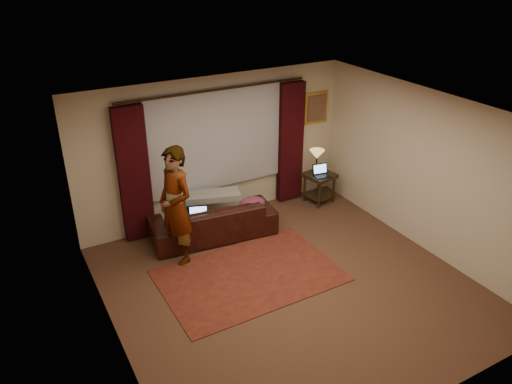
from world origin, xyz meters
The scene contains 20 objects.
floor centered at (0.00, 0.00, -0.01)m, with size 5.00×5.00×0.01m, color #523324.
ceiling centered at (0.00, 0.00, 2.60)m, with size 5.00×5.00×0.02m, color silver.
wall_back centered at (0.00, 2.50, 1.30)m, with size 5.00×0.02×2.60m, color beige.
wall_front centered at (0.00, -2.50, 1.30)m, with size 5.00×0.02×2.60m, color beige.
wall_left centered at (-2.50, 0.00, 1.30)m, with size 0.02×5.00×2.60m, color beige.
wall_right centered at (2.50, 0.00, 1.30)m, with size 0.02×5.00×2.60m, color beige.
sheer_curtain centered at (0.00, 2.44, 1.50)m, with size 2.50×0.05×1.80m, color #A2A2AA.
drape_left centered at (-1.50, 2.39, 1.18)m, with size 0.50×0.14×2.30m, color black.
drape_right centered at (1.50, 2.39, 1.18)m, with size 0.50×0.14×2.30m, color black.
curtain_rod centered at (0.00, 2.39, 2.38)m, with size 0.04×0.04×3.40m, color black.
picture_frame centered at (2.10, 2.47, 1.75)m, with size 0.50×0.04×0.60m, color gold.
sofa centered at (-0.39, 1.83, 0.43)m, with size 2.11×0.91×0.85m, color black.
throw_blanket centered at (-0.27, 2.09, 0.87)m, with size 0.95×0.38×0.11m, color gray.
clothing_pile centered at (0.29, 1.67, 0.52)m, with size 0.47×0.36×0.20m, color #6F2D48.
laptop_sofa centered at (-0.71, 1.70, 0.54)m, with size 0.32×0.35×0.23m, color black, non-canonical shape.
area_rug centered at (-0.40, 0.50, 0.01)m, with size 2.65×1.77×0.01m, color maroon.
end_table centered at (1.95, 2.01, 0.30)m, with size 0.51×0.51×0.59m, color black.
tiffany_lamp centered at (1.93, 2.12, 0.82)m, with size 0.28×0.28×0.46m, color olive, non-canonical shape.
laptop_table centered at (1.92, 1.90, 0.70)m, with size 0.30×0.32×0.22m, color black, non-canonical shape.
person centered at (-1.16, 1.45, 0.95)m, with size 0.56×0.56×1.91m, color gray.
Camera 1 is at (-3.33, -4.99, 4.51)m, focal length 35.00 mm.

